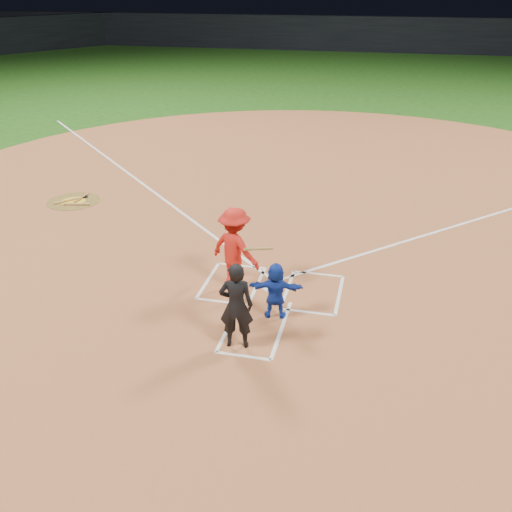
% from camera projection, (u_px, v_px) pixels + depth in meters
% --- Properties ---
extents(ground, '(120.00, 120.00, 0.00)m').
position_uv_depth(ground, '(272.00, 288.00, 13.53)').
color(ground, '#194812').
rests_on(ground, ground).
extents(home_plate_dirt, '(28.00, 28.00, 0.01)m').
position_uv_depth(home_plate_dirt, '(309.00, 200.00, 18.77)').
color(home_plate_dirt, '#955431').
rests_on(home_plate_dirt, ground).
extents(stadium_wall_far, '(80.00, 1.20, 3.20)m').
position_uv_depth(stadium_wall_far, '(373.00, 34.00, 54.76)').
color(stadium_wall_far, black).
rests_on(stadium_wall_far, ground).
extents(home_plate, '(0.60, 0.60, 0.02)m').
position_uv_depth(home_plate, '(272.00, 287.00, 13.52)').
color(home_plate, silver).
rests_on(home_plate, home_plate_dirt).
extents(on_deck_circle, '(1.70, 1.70, 0.01)m').
position_uv_depth(on_deck_circle, '(73.00, 201.00, 18.67)').
color(on_deck_circle, brown).
rests_on(on_deck_circle, home_plate_dirt).
extents(on_deck_logo, '(0.80, 0.80, 0.00)m').
position_uv_depth(on_deck_logo, '(73.00, 201.00, 18.67)').
color(on_deck_logo, gold).
rests_on(on_deck_logo, on_deck_circle).
extents(on_deck_bat_a, '(0.10, 0.84, 0.06)m').
position_uv_depth(on_deck_bat_a, '(81.00, 198.00, 18.84)').
color(on_deck_bat_a, '#A3663C').
rests_on(on_deck_bat_a, on_deck_circle).
extents(on_deck_bat_b, '(0.57, 0.70, 0.06)m').
position_uv_depth(on_deck_bat_b, '(66.00, 201.00, 18.61)').
color(on_deck_bat_b, '#A2783B').
rests_on(on_deck_bat_b, on_deck_circle).
extents(on_deck_bat_c, '(0.83, 0.25, 0.06)m').
position_uv_depth(on_deck_bat_c, '(77.00, 204.00, 18.33)').
color(on_deck_bat_c, '#A46F3C').
rests_on(on_deck_bat_c, on_deck_circle).
extents(bat_weight_donut, '(0.19, 0.19, 0.05)m').
position_uv_depth(bat_weight_donut, '(85.00, 197.00, 18.96)').
color(bat_weight_donut, black).
rests_on(bat_weight_donut, on_deck_circle).
extents(catcher, '(1.21, 0.53, 1.27)m').
position_uv_depth(catcher, '(276.00, 291.00, 12.11)').
color(catcher, '#1534AC').
rests_on(catcher, home_plate_dirt).
extents(umpire, '(0.73, 0.54, 1.83)m').
position_uv_depth(umpire, '(236.00, 306.00, 11.01)').
color(umpire, black).
rests_on(umpire, home_plate_dirt).
extents(chalk_markings, '(28.35, 17.32, 0.01)m').
position_uv_depth(chalk_markings, '(306.00, 208.00, 18.14)').
color(chalk_markings, white).
rests_on(chalk_markings, home_plate_dirt).
extents(batter_at_plate, '(1.63, 1.19, 2.00)m').
position_uv_depth(batter_at_plate, '(235.00, 249.00, 13.10)').
color(batter_at_plate, red).
rests_on(batter_at_plate, home_plate_dirt).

